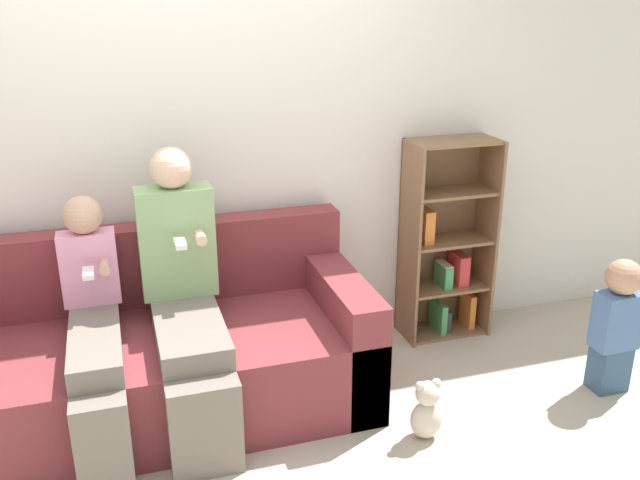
{
  "coord_description": "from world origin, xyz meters",
  "views": [
    {
      "loc": [
        -0.37,
        -2.47,
        1.98
      ],
      "look_at": [
        0.61,
        0.61,
        0.79
      ],
      "focal_mm": 38.0,
      "sensor_mm": 36.0,
      "label": 1
    }
  ],
  "objects_px": {
    "couch": "(155,358)",
    "toddler_standing": "(616,322)",
    "teddy_bear": "(427,411)",
    "adult_seated": "(185,293)",
    "bookshelf": "(445,248)",
    "child_seated": "(94,330)"
  },
  "relations": [
    {
      "from": "couch",
      "to": "adult_seated",
      "type": "xyz_separation_m",
      "value": [
        0.16,
        -0.08,
        0.36
      ]
    },
    {
      "from": "bookshelf",
      "to": "teddy_bear",
      "type": "xyz_separation_m",
      "value": [
        -0.56,
        -0.96,
        -0.4
      ]
    },
    {
      "from": "toddler_standing",
      "to": "teddy_bear",
      "type": "height_order",
      "value": "toddler_standing"
    },
    {
      "from": "couch",
      "to": "toddler_standing",
      "type": "xyz_separation_m",
      "value": [
        2.27,
        -0.52,
        0.1
      ]
    },
    {
      "from": "bookshelf",
      "to": "child_seated",
      "type": "bearing_deg",
      "value": -166.38
    },
    {
      "from": "toddler_standing",
      "to": "teddy_bear",
      "type": "bearing_deg",
      "value": -175.25
    },
    {
      "from": "toddler_standing",
      "to": "couch",
      "type": "bearing_deg",
      "value": 167.0
    },
    {
      "from": "couch",
      "to": "toddler_standing",
      "type": "relative_size",
      "value": 2.86
    },
    {
      "from": "couch",
      "to": "bookshelf",
      "type": "bearing_deg",
      "value": 11.26
    },
    {
      "from": "adult_seated",
      "to": "bookshelf",
      "type": "bearing_deg",
      "value": 15.26
    },
    {
      "from": "adult_seated",
      "to": "child_seated",
      "type": "xyz_separation_m",
      "value": [
        -0.42,
        -0.05,
        -0.1
      ]
    },
    {
      "from": "adult_seated",
      "to": "teddy_bear",
      "type": "xyz_separation_m",
      "value": [
        1.01,
        -0.53,
        -0.51
      ]
    },
    {
      "from": "bookshelf",
      "to": "adult_seated",
      "type": "bearing_deg",
      "value": -164.74
    },
    {
      "from": "bookshelf",
      "to": "teddy_bear",
      "type": "relative_size",
      "value": 3.9
    },
    {
      "from": "couch",
      "to": "teddy_bear",
      "type": "xyz_separation_m",
      "value": [
        1.18,
        -0.62,
        -0.14
      ]
    },
    {
      "from": "child_seated",
      "to": "teddy_bear",
      "type": "xyz_separation_m",
      "value": [
        1.43,
        -0.48,
        -0.41
      ]
    },
    {
      "from": "teddy_bear",
      "to": "child_seated",
      "type": "bearing_deg",
      "value": 161.51
    },
    {
      "from": "child_seated",
      "to": "toddler_standing",
      "type": "distance_m",
      "value": 2.56
    },
    {
      "from": "toddler_standing",
      "to": "teddy_bear",
      "type": "relative_size",
      "value": 2.38
    },
    {
      "from": "child_seated",
      "to": "toddler_standing",
      "type": "bearing_deg",
      "value": -8.72
    },
    {
      "from": "child_seated",
      "to": "bookshelf",
      "type": "xyz_separation_m",
      "value": [
        1.99,
        0.48,
        -0.01
      ]
    },
    {
      "from": "child_seated",
      "to": "bookshelf",
      "type": "relative_size",
      "value": 0.91
    }
  ]
}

